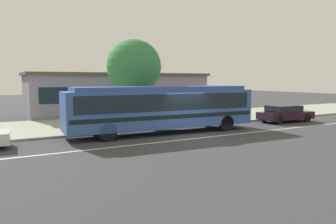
{
  "coord_description": "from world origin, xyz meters",
  "views": [
    {
      "loc": [
        -9.85,
        -15.26,
        3.26
      ],
      "look_at": [
        -0.6,
        1.49,
        1.3
      ],
      "focal_mm": 33.83,
      "sensor_mm": 36.0,
      "label": 1
    }
  ],
  "objects_px": {
    "sedan_far_ahead": "(285,113)",
    "bus_stop_sign": "(207,100)",
    "street_tree_near_stop": "(134,67)",
    "pedestrian_waiting_near_sign": "(92,113)",
    "transit_bus": "(163,106)"
  },
  "relations": [
    {
      "from": "sedan_far_ahead",
      "to": "bus_stop_sign",
      "type": "height_order",
      "value": "bus_stop_sign"
    },
    {
      "from": "sedan_far_ahead",
      "to": "street_tree_near_stop",
      "type": "relative_size",
      "value": 0.75
    },
    {
      "from": "pedestrian_waiting_near_sign",
      "to": "street_tree_near_stop",
      "type": "relative_size",
      "value": 0.3
    },
    {
      "from": "transit_bus",
      "to": "street_tree_near_stop",
      "type": "xyz_separation_m",
      "value": [
        -0.38,
        3.54,
        2.47
      ]
    },
    {
      "from": "sedan_far_ahead",
      "to": "pedestrian_waiting_near_sign",
      "type": "relative_size",
      "value": 2.51
    },
    {
      "from": "transit_bus",
      "to": "pedestrian_waiting_near_sign",
      "type": "distance_m",
      "value": 4.67
    },
    {
      "from": "pedestrian_waiting_near_sign",
      "to": "bus_stop_sign",
      "type": "distance_m",
      "value": 8.28
    },
    {
      "from": "pedestrian_waiting_near_sign",
      "to": "sedan_far_ahead",
      "type": "bearing_deg",
      "value": -12.16
    },
    {
      "from": "sedan_far_ahead",
      "to": "transit_bus",
      "type": "bearing_deg",
      "value": 179.6
    },
    {
      "from": "transit_bus",
      "to": "bus_stop_sign",
      "type": "relative_size",
      "value": 4.47
    },
    {
      "from": "pedestrian_waiting_near_sign",
      "to": "street_tree_near_stop",
      "type": "xyz_separation_m",
      "value": [
        3.18,
        0.56,
        2.96
      ]
    },
    {
      "from": "sedan_far_ahead",
      "to": "bus_stop_sign",
      "type": "xyz_separation_m",
      "value": [
        -6.01,
        1.82,
        1.08
      ]
    },
    {
      "from": "sedan_far_ahead",
      "to": "street_tree_near_stop",
      "type": "height_order",
      "value": "street_tree_near_stop"
    },
    {
      "from": "pedestrian_waiting_near_sign",
      "to": "street_tree_near_stop",
      "type": "distance_m",
      "value": 4.38
    },
    {
      "from": "sedan_far_ahead",
      "to": "pedestrian_waiting_near_sign",
      "type": "height_order",
      "value": "pedestrian_waiting_near_sign"
    }
  ]
}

